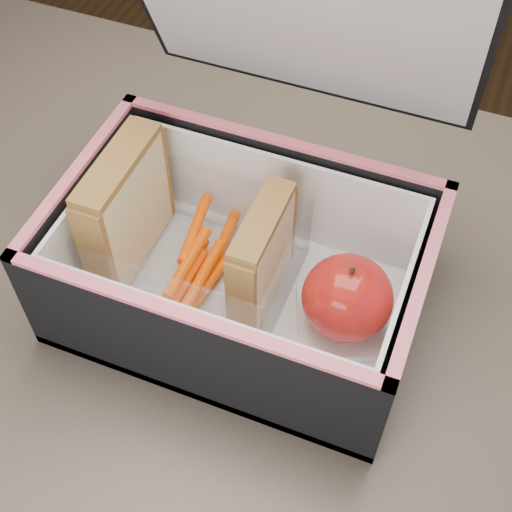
{
  "coord_description": "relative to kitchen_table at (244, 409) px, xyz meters",
  "views": [
    {
      "loc": [
        0.12,
        -0.28,
        1.28
      ],
      "look_at": [
        -0.01,
        0.06,
        0.81
      ],
      "focal_mm": 50.0,
      "sensor_mm": 36.0,
      "label": 1
    }
  ],
  "objects": [
    {
      "name": "plastic_tub",
      "position": [
        -0.07,
        0.06,
        0.14
      ],
      "size": [
        0.17,
        0.12,
        0.07
      ],
      "primitive_type": null,
      "color": "white",
      "rests_on": "lunch_bag"
    },
    {
      "name": "kitchen_table",
      "position": [
        0.0,
        0.0,
        0.0
      ],
      "size": [
        1.2,
        0.8,
        0.75
      ],
      "color": "brown",
      "rests_on": "ground"
    },
    {
      "name": "red_apple",
      "position": [
        0.07,
        0.06,
        0.15
      ],
      "size": [
        0.09,
        0.09,
        0.08
      ],
      "rotation": [
        0.0,
        0.0,
        -0.25
      ],
      "color": "maroon",
      "rests_on": "paper_napkin"
    },
    {
      "name": "sandwich_right",
      "position": [
        -0.01,
        0.06,
        0.16
      ],
      "size": [
        0.03,
        0.09,
        0.1
      ],
      "color": "#D3BB86",
      "rests_on": "plastic_tub"
    },
    {
      "name": "carrot_sticks",
      "position": [
        -0.07,
        0.06,
        0.12
      ],
      "size": [
        0.05,
        0.14,
        0.03
      ],
      "color": "#FB5500",
      "rests_on": "plastic_tub"
    },
    {
      "name": "paper_napkin",
      "position": [
        0.07,
        0.06,
        0.11
      ],
      "size": [
        0.09,
        0.1,
        0.01
      ],
      "primitive_type": "cube",
      "rotation": [
        0.0,
        0.0,
        0.37
      ],
      "color": "white",
      "rests_on": "lunch_bag"
    },
    {
      "name": "sandwich_left",
      "position": [
        -0.13,
        0.06,
        0.16
      ],
      "size": [
        0.03,
        0.11,
        0.12
      ],
      "color": "#D3BB86",
      "rests_on": "plastic_tub"
    },
    {
      "name": "lunch_bag",
      "position": [
        -0.02,
        0.06,
        0.16
      ],
      "size": [
        0.3,
        0.28,
        0.29
      ],
      "color": "black",
      "rests_on": "kitchen_table"
    }
  ]
}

